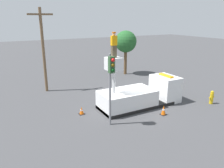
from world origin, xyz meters
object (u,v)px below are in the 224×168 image
at_px(worker, 114,45).
at_px(tree_left_bg, 126,42).
at_px(traffic_cone_rear, 82,111).
at_px(utility_pole, 43,48).
at_px(traffic_light_pole, 111,76).
at_px(bucket_truck, 140,95).
at_px(traffic_cone_curbside, 164,110).
at_px(fire_hydrant, 212,97).

bearing_deg(worker, tree_left_bg, 53.85).
bearing_deg(traffic_cone_rear, utility_pole, 98.70).
distance_m(traffic_light_pole, tree_left_bg, 13.87).
bearing_deg(traffic_light_pole, bucket_truck, 27.71).
bearing_deg(worker, traffic_cone_curbside, -38.84).
height_order(fire_hydrant, traffic_cone_rear, fire_hydrant).
height_order(bucket_truck, utility_pole, utility_pole).
relative_size(fire_hydrant, tree_left_bg, 0.21).
height_order(traffic_cone_curbside, tree_left_bg, tree_left_bg).
bearing_deg(fire_hydrant, bucket_truck, 154.80).
relative_size(traffic_cone_curbside, tree_left_bg, 0.14).
xyz_separation_m(traffic_cone_curbside, tree_left_bg, (3.98, 11.63, 3.62)).
xyz_separation_m(tree_left_bg, utility_pole, (-10.16, -2.07, 0.17)).
distance_m(traffic_light_pole, traffic_cone_curbside, 5.09).
bearing_deg(tree_left_bg, worker, -126.15).
bearing_deg(traffic_light_pole, tree_left_bg, 54.33).
distance_m(fire_hydrant, traffic_cone_curbside, 4.88).
bearing_deg(traffic_light_pole, fire_hydrant, -3.74).
xyz_separation_m(bucket_truck, tree_left_bg, (4.43, 9.34, 3.12)).
bearing_deg(traffic_light_pole, utility_pole, 102.77).
bearing_deg(traffic_cone_curbside, bucket_truck, 101.13).
height_order(worker, utility_pole, utility_pole).
height_order(traffic_light_pole, utility_pole, utility_pole).
distance_m(fire_hydrant, traffic_cone_rear, 10.53).
bearing_deg(tree_left_bg, traffic_cone_curbside, -108.88).
xyz_separation_m(bucket_truck, fire_hydrant, (5.33, -2.51, -0.30)).
xyz_separation_m(worker, fire_hydrant, (7.72, -2.51, -4.42)).
bearing_deg(worker, bucket_truck, 0.00).
height_order(bucket_truck, traffic_cone_curbside, bucket_truck).
bearing_deg(traffic_light_pole, worker, 56.76).
distance_m(bucket_truck, traffic_cone_rear, 4.80).
bearing_deg(traffic_cone_curbside, tree_left_bg, 71.12).
bearing_deg(utility_pole, traffic_light_pole, -77.23).
height_order(worker, traffic_cone_rear, worker).
relative_size(bucket_truck, traffic_cone_curbside, 9.22).
relative_size(worker, traffic_cone_rear, 3.06).
xyz_separation_m(worker, utility_pole, (-3.34, 7.27, -0.82)).
height_order(bucket_truck, traffic_cone_rear, bucket_truck).
relative_size(traffic_light_pole, traffic_cone_rear, 8.24).
xyz_separation_m(bucket_truck, traffic_cone_curbside, (0.45, -2.29, -0.50)).
bearing_deg(traffic_cone_rear, traffic_light_pole, -67.33).
bearing_deg(traffic_cone_rear, tree_left_bg, 43.57).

